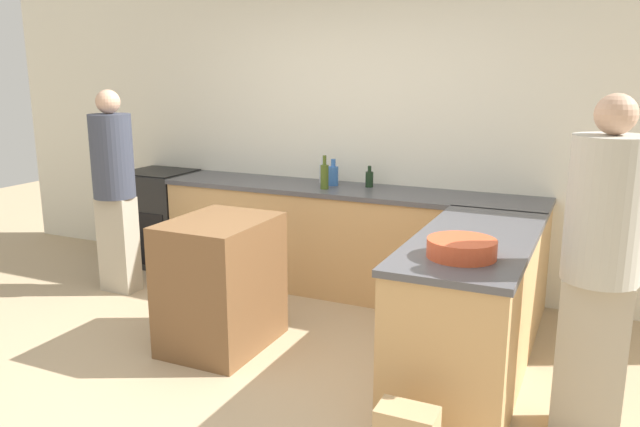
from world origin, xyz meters
TOP-DOWN VIEW (x-y plane):
  - ground_plane at (0.00, 0.00)m, footprint 14.00×14.00m
  - wall_back at (0.00, 2.12)m, footprint 8.00×0.06m
  - counter_back at (0.00, 1.78)m, footprint 3.32×0.65m
  - counter_peninsula at (1.31, 0.63)m, footprint 0.69×1.71m
  - range_oven at (-1.99, 1.78)m, footprint 0.66×0.62m
  - island_table at (-0.36, 0.39)m, footprint 0.62×0.80m
  - mixing_bowl at (1.33, 0.18)m, footprint 0.37×0.37m
  - water_bottle_blue at (-0.15, 1.85)m, footprint 0.09×0.09m
  - vinegar_bottle_clear at (-0.28, 1.93)m, footprint 0.07×0.07m
  - olive_oil_bottle at (-0.15, 1.67)m, footprint 0.07×0.07m
  - wine_bottle_dark at (0.16, 1.91)m, footprint 0.07×0.07m
  - person_by_range at (-1.80, 0.96)m, footprint 0.35×0.35m
  - person_at_peninsula at (2.01, 0.27)m, footprint 0.38×0.38m

SIDE VIEW (x-z plane):
  - ground_plane at x=0.00m, z-range 0.00..0.00m
  - island_table at x=-0.36m, z-range 0.00..0.91m
  - counter_back at x=0.00m, z-range 0.00..0.92m
  - counter_peninsula at x=1.31m, z-range 0.00..0.92m
  - range_oven at x=-1.99m, z-range 0.00..0.93m
  - person_by_range at x=-1.80m, z-range 0.07..1.81m
  - mixing_bowl at x=1.33m, z-range 0.92..1.02m
  - person_at_peninsula at x=2.01m, z-range 0.07..1.87m
  - wine_bottle_dark at x=0.16m, z-range 0.90..1.08m
  - vinegar_bottle_clear at x=-0.28m, z-range 0.89..1.12m
  - water_bottle_blue at x=-0.15m, z-range 0.89..1.12m
  - olive_oil_bottle at x=-0.15m, z-range 0.89..1.17m
  - wall_back at x=0.00m, z-range 0.00..2.70m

